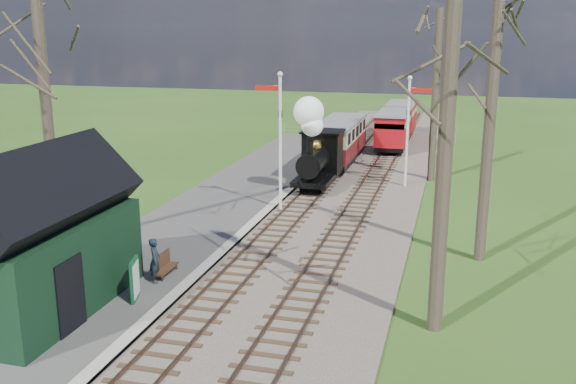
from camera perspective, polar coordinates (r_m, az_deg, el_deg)
name	(u,v)px	position (r m, az deg, el deg)	size (l,w,h in m)	color
distant_hills	(406,234)	(79.00, 10.41, -3.67)	(114.40, 48.00, 22.02)	#385B23
ballast_bed	(348,183)	(34.03, 5.31, 0.80)	(8.00, 60.00, 0.10)	brown
track_near	(323,181)	(34.25, 3.17, 1.02)	(1.60, 60.00, 0.15)	brown
track_far	(372,184)	(33.83, 7.49, 0.74)	(1.60, 60.00, 0.15)	brown
platform	(205,217)	(27.85, -7.35, -2.25)	(5.00, 44.00, 0.20)	#474442
coping_strip	(256,221)	(27.08, -2.84, -2.62)	(0.40, 44.00, 0.21)	#B2AD9E
station_shed	(40,240)	(19.24, -21.15, -4.03)	(3.25, 6.30, 4.78)	black
semaphore_near	(279,132)	(28.03, -0.83, 5.37)	(1.22, 0.24, 6.22)	silver
semaphore_far	(409,123)	(33.04, 10.73, 6.03)	(1.22, 0.24, 5.72)	silver
bare_trees	(291,114)	(21.62, 0.25, 6.91)	(15.51, 22.39, 12.00)	#382D23
fence_line	(367,132)	(47.66, 7.04, 5.29)	(12.60, 0.08, 1.00)	slate
locomotive	(317,148)	(32.24, 2.59, 3.91)	(1.88, 4.39, 4.70)	black
coach	(339,140)	(38.20, 4.58, 4.66)	(2.19, 7.52, 2.31)	black
red_carriage_a	(393,130)	(43.13, 9.32, 5.49)	(2.01, 4.98, 2.12)	black
red_carriage_b	(401,119)	(48.55, 10.00, 6.44)	(2.01, 4.98, 2.12)	black
sign_board	(135,279)	(19.61, -13.46, -7.57)	(0.32, 0.85, 1.25)	#104B28
bench	(163,265)	(21.40, -11.02, -6.38)	(0.36, 1.25, 0.71)	#412717
person	(155,260)	(20.74, -11.73, -5.95)	(0.53, 0.35, 1.45)	#1B2431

